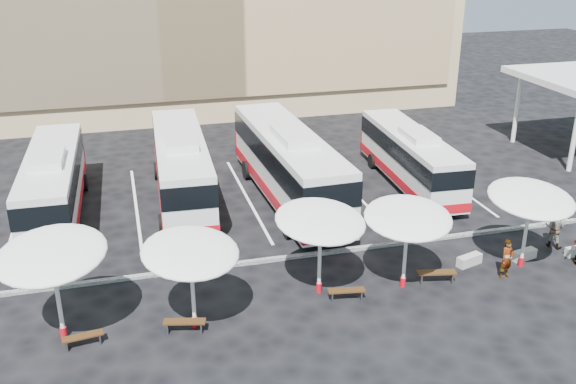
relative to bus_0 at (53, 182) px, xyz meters
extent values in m
plane|color=black|center=(9.95, -8.12, -1.88)|extent=(120.00, 120.00, 0.00)
cylinder|color=silver|center=(29.95, -1.12, 0.52)|extent=(0.30, 0.30, 4.80)
cylinder|color=silver|center=(29.95, 4.88, 0.52)|extent=(0.30, 0.30, 4.80)
cube|color=black|center=(9.95, -7.62, -1.81)|extent=(34.00, 0.25, 0.15)
cube|color=white|center=(-2.05, -0.12, -1.88)|extent=(0.15, 12.00, 0.01)
cube|color=white|center=(3.95, -0.12, -1.88)|extent=(0.15, 12.00, 0.01)
cube|color=white|center=(9.95, -0.12, -1.88)|extent=(0.15, 12.00, 0.01)
cube|color=white|center=(15.95, -0.12, -1.88)|extent=(0.15, 12.00, 0.01)
cube|color=white|center=(21.95, -0.12, -1.88)|extent=(0.15, 12.00, 0.01)
cube|color=silver|center=(0.00, -0.01, -0.02)|extent=(2.64, 11.55, 2.87)
cube|color=black|center=(0.00, -0.01, 0.56)|extent=(2.70, 11.60, 1.05)
cube|color=#B00C16|center=(0.00, -0.01, -1.07)|extent=(2.70, 11.60, 0.53)
cube|color=#B00C16|center=(0.12, 5.73, -0.73)|extent=(2.46, 0.24, 1.34)
cube|color=silver|center=(-0.02, -0.97, 1.61)|extent=(1.59, 2.91, 0.38)
cylinder|color=black|center=(-1.13, 3.36, -1.41)|extent=(0.36, 0.96, 0.96)
cylinder|color=black|center=(1.27, 3.31, -1.41)|extent=(0.36, 0.96, 0.96)
cylinder|color=black|center=(-1.28, -3.82, -1.41)|extent=(0.36, 0.96, 0.96)
cylinder|color=black|center=(1.12, -3.87, -1.41)|extent=(0.36, 0.96, 0.96)
cube|color=silver|center=(6.53, 0.49, 0.10)|extent=(3.08, 12.28, 3.05)
cube|color=black|center=(6.53, 0.49, 0.70)|extent=(3.14, 12.35, 1.12)
cube|color=#B00C16|center=(6.53, 0.49, -1.02)|extent=(3.14, 12.35, 0.56)
cube|color=#B00C16|center=(6.80, 6.57, -0.67)|extent=(2.61, 0.32, 1.42)
cube|color=silver|center=(6.48, -0.53, 1.82)|extent=(1.76, 3.11, 0.41)
cylinder|color=black|center=(5.42, 4.09, -1.38)|extent=(0.40, 1.03, 1.02)
cylinder|color=black|center=(7.95, 3.98, -1.38)|extent=(0.40, 1.03, 1.02)
cylinder|color=black|center=(5.08, -3.51, -1.38)|extent=(0.40, 1.03, 1.02)
cylinder|color=black|center=(7.61, -3.62, -1.38)|extent=(0.40, 1.03, 1.02)
cube|color=silver|center=(12.07, -1.07, 0.26)|extent=(3.23, 13.28, 3.30)
cube|color=black|center=(12.07, -1.07, 0.92)|extent=(3.29, 13.35, 1.21)
cube|color=#B00C16|center=(12.07, -1.07, -0.95)|extent=(3.29, 13.35, 0.60)
cube|color=#B00C16|center=(11.84, 5.52, -0.57)|extent=(2.82, 0.32, 1.54)
cube|color=silver|center=(12.11, -2.17, 2.13)|extent=(1.88, 3.36, 0.44)
cylinder|color=black|center=(10.56, 2.72, -1.33)|extent=(0.42, 1.11, 1.10)
cylinder|color=black|center=(13.31, 2.82, -1.33)|extent=(0.42, 1.11, 1.10)
cylinder|color=black|center=(10.86, -5.51, -1.33)|extent=(0.42, 1.11, 1.10)
cylinder|color=black|center=(13.61, -5.41, -1.33)|extent=(0.42, 1.11, 1.10)
cube|color=silver|center=(19.42, -0.69, -0.14)|extent=(2.77, 10.86, 2.69)
cube|color=black|center=(19.42, -0.69, 0.40)|extent=(2.83, 10.92, 0.99)
cube|color=#B00C16|center=(19.42, -0.69, -1.12)|extent=(2.83, 10.92, 0.49)
cube|color=#B00C16|center=(19.68, 4.68, -0.81)|extent=(2.30, 0.29, 1.26)
cube|color=silver|center=(19.37, -1.59, 1.39)|extent=(1.57, 2.76, 0.36)
cylinder|color=black|center=(18.45, 2.50, -1.44)|extent=(0.36, 0.91, 0.90)
cylinder|color=black|center=(20.69, 2.39, -1.44)|extent=(0.36, 0.91, 0.90)
cylinder|color=black|center=(18.12, -4.22, -1.44)|extent=(0.36, 0.91, 0.90)
cylinder|color=black|center=(20.36, -4.33, -1.44)|extent=(0.36, 0.91, 0.90)
cylinder|color=silver|center=(0.84, -11.31, -0.21)|extent=(0.20, 0.20, 3.36)
cylinder|color=#B00C16|center=(0.84, -11.31, -1.66)|extent=(0.32, 0.32, 0.45)
ellipsoid|color=white|center=(0.84, -11.31, 1.53)|extent=(4.93, 4.96, 1.15)
cylinder|color=silver|center=(5.52, -11.88, -0.34)|extent=(0.19, 0.19, 3.09)
cylinder|color=#B00C16|center=(5.52, -11.88, -1.68)|extent=(0.30, 0.30, 0.41)
ellipsoid|color=white|center=(5.52, -11.88, 1.26)|extent=(4.67, 4.69, 1.06)
cylinder|color=silver|center=(10.75, -10.71, -0.30)|extent=(0.19, 0.19, 3.17)
cylinder|color=#B00C16|center=(10.75, -10.71, -1.67)|extent=(0.30, 0.30, 0.42)
ellipsoid|color=white|center=(10.75, -10.71, 1.34)|extent=(4.72, 4.74, 1.09)
cylinder|color=silver|center=(14.25, -11.20, -0.33)|extent=(0.17, 0.17, 3.10)
cylinder|color=#B00C16|center=(14.25, -11.20, -1.68)|extent=(0.27, 0.27, 0.41)
ellipsoid|color=white|center=(14.25, -11.20, 1.27)|extent=(4.15, 4.19, 1.06)
cylinder|color=silver|center=(20.01, -10.95, -0.29)|extent=(0.15, 0.15, 3.20)
cylinder|color=#B00C16|center=(20.01, -10.95, -1.67)|extent=(0.24, 0.24, 0.43)
ellipsoid|color=white|center=(20.01, -10.95, 1.36)|extent=(3.73, 3.78, 1.09)
cube|color=black|center=(1.53, -12.01, -1.48)|extent=(1.46, 0.57, 0.06)
cube|color=black|center=(0.97, -12.09, -1.70)|extent=(0.11, 0.36, 0.38)
cube|color=black|center=(2.09, -11.93, -1.70)|extent=(0.11, 0.36, 0.38)
cube|color=black|center=(5.13, -12.09, -1.44)|extent=(1.59, 0.77, 0.06)
cube|color=black|center=(4.53, -11.94, -1.68)|extent=(0.15, 0.39, 0.41)
cube|color=black|center=(5.73, -12.24, -1.68)|extent=(0.15, 0.39, 0.41)
cube|color=black|center=(11.63, -11.55, -1.46)|extent=(1.52, 0.63, 0.06)
cube|color=black|center=(11.04, -11.45, -1.69)|extent=(0.12, 0.38, 0.39)
cube|color=black|center=(12.21, -11.64, -1.69)|extent=(0.12, 0.38, 0.39)
cube|color=black|center=(15.74, -11.24, -1.42)|extent=(1.69, 0.77, 0.07)
cube|color=black|center=(15.10, -11.10, -1.67)|extent=(0.15, 0.42, 0.44)
cube|color=black|center=(16.38, -11.38, -1.67)|extent=(0.15, 0.42, 0.44)
cube|color=gray|center=(17.87, -10.25, -1.66)|extent=(1.28, 0.74, 0.46)
cube|color=gray|center=(20.52, -10.43, -1.66)|extent=(1.25, 0.65, 0.45)
imported|color=black|center=(18.77, -11.61, -1.00)|extent=(0.74, 0.58, 1.77)
imported|color=black|center=(22.58, -9.66, -0.94)|extent=(1.12, 1.16, 1.89)
camera|label=1|loc=(3.58, -32.32, 11.87)|focal=40.00mm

